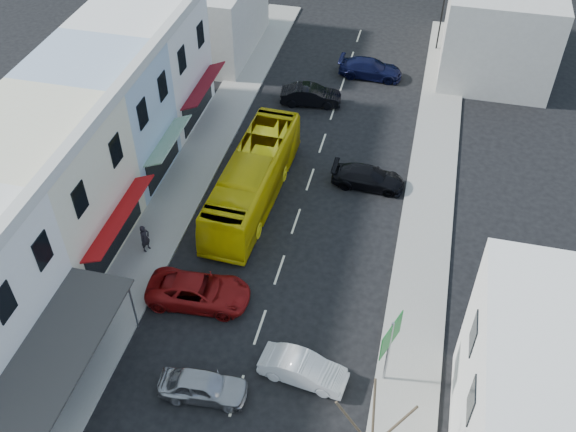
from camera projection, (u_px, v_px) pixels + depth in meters
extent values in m
plane|color=black|center=(260.00, 327.00, 32.10)|extent=(120.00, 120.00, 0.00)
cube|color=gray|center=(188.00, 180.00, 40.50)|extent=(3.00, 52.00, 0.15)
cube|color=gray|center=(427.00, 218.00, 37.91)|extent=(3.00, 52.00, 0.15)
cube|color=#610C15|center=(36.00, 346.00, 27.55)|extent=(1.30, 7.65, 0.08)
cube|color=beige|center=(44.00, 191.00, 33.70)|extent=(7.00, 8.00, 8.00)
cube|color=#970B0D|center=(119.00, 216.00, 33.63)|extent=(1.30, 6.80, 0.08)
cube|color=#A5BCD5|center=(103.00, 118.00, 38.71)|extent=(7.00, 6.00, 8.00)
cube|color=#195926|center=(168.00, 140.00, 38.64)|extent=(1.30, 5.10, 0.08)
cube|color=white|center=(145.00, 65.00, 43.36)|extent=(7.00, 7.00, 8.00)
cube|color=#610C15|center=(204.00, 85.00, 43.29)|extent=(1.30, 5.95, 0.08)
cube|color=white|center=(573.00, 412.00, 24.20)|extent=(8.00, 9.00, 8.00)
cube|color=#B7B2A8|center=(204.00, 13.00, 51.46)|extent=(8.00, 10.00, 6.00)
cube|color=#B7B2A8|center=(500.00, 21.00, 49.31)|extent=(8.00, 12.00, 7.00)
imported|color=yellow|center=(253.00, 179.00, 38.24)|extent=(2.95, 11.69, 3.10)
imported|color=#A0A0A4|center=(203.00, 386.00, 28.80)|extent=(4.53, 2.14, 1.40)
imported|color=silver|center=(303.00, 369.00, 29.47)|extent=(4.59, 2.32, 1.40)
imported|color=maroon|center=(199.00, 292.00, 32.90)|extent=(4.73, 2.23, 1.40)
imported|color=black|center=(368.00, 177.00, 39.77)|extent=(4.52, 1.89, 1.40)
imported|color=black|center=(311.00, 96.00, 46.68)|extent=(4.60, 2.38, 1.40)
imported|color=black|center=(370.00, 69.00, 49.54)|extent=(4.52, 1.88, 1.40)
imported|color=black|center=(145.00, 239.00, 35.32)|extent=(0.59, 0.71, 1.70)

